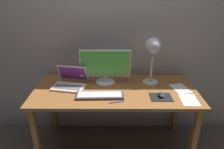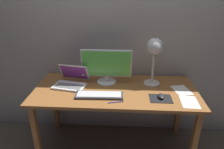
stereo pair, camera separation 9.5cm
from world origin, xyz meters
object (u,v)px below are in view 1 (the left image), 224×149
at_px(desk_lamp, 153,50).
at_px(mouse, 161,95).
at_px(laptop, 71,80).
at_px(monitor, 105,66).
at_px(pen, 117,102).
at_px(keyboard_main, 100,95).

bearing_deg(desk_lamp, mouse, -79.95).
relative_size(laptop, desk_lamp, 0.75).
bearing_deg(mouse, monitor, 150.80).
relative_size(mouse, pen, 0.69).
relative_size(keyboard_main, desk_lamp, 0.92).
distance_m(keyboard_main, mouse, 0.57).
bearing_deg(monitor, keyboard_main, -98.44).
bearing_deg(keyboard_main, laptop, 143.78).
height_order(laptop, desk_lamp, desk_lamp).
relative_size(desk_lamp, mouse, 5.03).
bearing_deg(laptop, mouse, -14.40).
xyz_separation_m(desk_lamp, pen, (-0.36, -0.39, -0.36)).
distance_m(keyboard_main, laptop, 0.38).
distance_m(laptop, mouse, 0.90).
distance_m(laptop, pen, 0.57).
height_order(desk_lamp, mouse, desk_lamp).
bearing_deg(monitor, desk_lamp, -0.65).
xyz_separation_m(desk_lamp, mouse, (0.05, -0.29, -0.34)).
bearing_deg(mouse, laptop, 165.60).
bearing_deg(desk_lamp, monitor, 179.35).
relative_size(keyboard_main, pen, 3.17).
distance_m(desk_lamp, mouse, 0.45).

